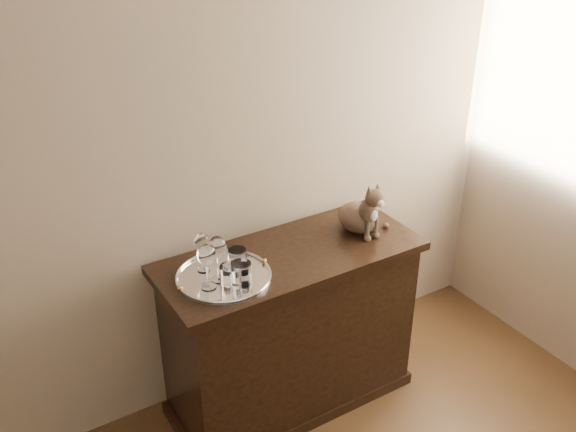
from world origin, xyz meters
name	(u,v)px	position (x,y,z in m)	size (l,w,h in m)	color
wall_back	(122,153)	(0.00, 2.25, 1.35)	(4.00, 0.10, 2.70)	tan
sideboard	(290,330)	(0.60, 1.94, 0.42)	(1.20, 0.50, 0.85)	black
tray	(224,277)	(0.26, 1.92, 0.85)	(0.40, 0.40, 0.01)	white
wine_glass_b	(203,252)	(0.21, 2.01, 0.95)	(0.07, 0.07, 0.18)	white
wine_glass_c	(207,266)	(0.18, 1.88, 0.96)	(0.08, 0.08, 0.20)	silver
wine_glass_d	(218,259)	(0.23, 1.91, 0.96)	(0.08, 0.08, 0.20)	white
tumbler_a	(241,273)	(0.30, 1.84, 0.91)	(0.08, 0.08, 0.09)	white
tumbler_b	(231,277)	(0.25, 1.84, 0.91)	(0.09, 0.09, 0.10)	silver
tumbler_c	(237,259)	(0.34, 1.95, 0.90)	(0.08, 0.08, 0.09)	white
cat	(359,204)	(0.98, 1.96, 0.99)	(0.27, 0.25, 0.27)	#49372B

